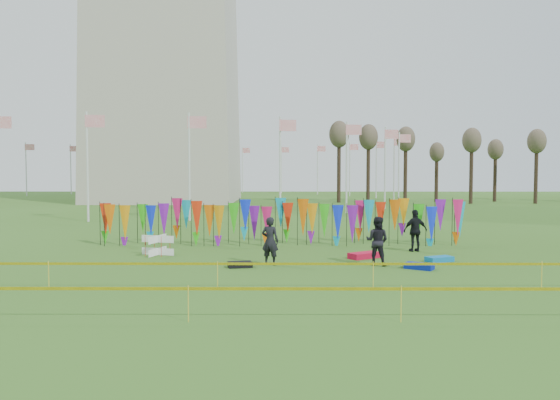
{
  "coord_description": "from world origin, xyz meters",
  "views": [
    {
      "loc": [
        0.18,
        -19.58,
        3.66
      ],
      "look_at": [
        0.06,
        6.0,
        2.32
      ],
      "focal_mm": 35.0,
      "sensor_mm": 36.0,
      "label": 1
    }
  ],
  "objects_px": {
    "person_left": "(270,241)",
    "kite_bag_black": "(240,265)",
    "person_mid": "(377,241)",
    "person_right": "(415,231)",
    "kite_bag_red": "(364,255)",
    "box_kite": "(158,245)",
    "kite_bag_blue": "(419,266)",
    "kite_bag_teal": "(439,259)"
  },
  "relations": [
    {
      "from": "kite_bag_blue",
      "to": "kite_bag_black",
      "type": "distance_m",
      "value": 6.77
    },
    {
      "from": "box_kite",
      "to": "person_left",
      "type": "xyz_separation_m",
      "value": [
        4.97,
        -2.43,
        0.5
      ]
    },
    {
      "from": "kite_bag_red",
      "to": "person_mid",
      "type": "bearing_deg",
      "value": -81.43
    },
    {
      "from": "person_left",
      "to": "kite_bag_teal",
      "type": "height_order",
      "value": "person_left"
    },
    {
      "from": "kite_bag_red",
      "to": "kite_bag_teal",
      "type": "relative_size",
      "value": 1.2
    },
    {
      "from": "person_right",
      "to": "kite_bag_blue",
      "type": "height_order",
      "value": "person_right"
    },
    {
      "from": "kite_bag_teal",
      "to": "kite_bag_blue",
      "type": "bearing_deg",
      "value": -126.57
    },
    {
      "from": "person_right",
      "to": "kite_bag_red",
      "type": "relative_size",
      "value": 1.44
    },
    {
      "from": "person_mid",
      "to": "kite_bag_blue",
      "type": "height_order",
      "value": "person_mid"
    },
    {
      "from": "box_kite",
      "to": "kite_bag_teal",
      "type": "bearing_deg",
      "value": -7.87
    },
    {
      "from": "box_kite",
      "to": "kite_bag_red",
      "type": "distance_m",
      "value": 8.93
    },
    {
      "from": "person_left",
      "to": "kite_bag_black",
      "type": "height_order",
      "value": "person_left"
    },
    {
      "from": "person_right",
      "to": "kite_bag_black",
      "type": "bearing_deg",
      "value": 17.21
    },
    {
      "from": "kite_bag_teal",
      "to": "person_left",
      "type": "bearing_deg",
      "value": -173.42
    },
    {
      "from": "person_left",
      "to": "kite_bag_black",
      "type": "xyz_separation_m",
      "value": [
        -1.14,
        -0.54,
        -0.84
      ]
    },
    {
      "from": "box_kite",
      "to": "person_left",
      "type": "bearing_deg",
      "value": -26.05
    },
    {
      "from": "kite_bag_black",
      "to": "kite_bag_teal",
      "type": "xyz_separation_m",
      "value": [
        8.0,
        1.33,
        0.0
      ]
    },
    {
      "from": "box_kite",
      "to": "kite_bag_blue",
      "type": "relative_size",
      "value": 0.86
    },
    {
      "from": "person_mid",
      "to": "kite_bag_black",
      "type": "xyz_separation_m",
      "value": [
        -5.32,
        -0.49,
        -0.85
      ]
    },
    {
      "from": "person_left",
      "to": "kite_bag_black",
      "type": "distance_m",
      "value": 1.52
    },
    {
      "from": "person_right",
      "to": "box_kite",
      "type": "bearing_deg",
      "value": -5.22
    },
    {
      "from": "kite_bag_blue",
      "to": "kite_bag_red",
      "type": "bearing_deg",
      "value": 123.8
    },
    {
      "from": "kite_bag_blue",
      "to": "person_mid",
      "type": "bearing_deg",
      "value": 149.84
    },
    {
      "from": "person_left",
      "to": "person_right",
      "type": "height_order",
      "value": "person_right"
    },
    {
      "from": "kite_bag_blue",
      "to": "kite_bag_red",
      "type": "distance_m",
      "value": 3.04
    },
    {
      "from": "box_kite",
      "to": "person_mid",
      "type": "relative_size",
      "value": 0.46
    },
    {
      "from": "kite_bag_blue",
      "to": "kite_bag_teal",
      "type": "relative_size",
      "value": 0.93
    },
    {
      "from": "kite_bag_blue",
      "to": "person_right",
      "type": "bearing_deg",
      "value": 78.13
    },
    {
      "from": "person_right",
      "to": "kite_bag_teal",
      "type": "height_order",
      "value": "person_right"
    },
    {
      "from": "person_mid",
      "to": "kite_bag_red",
      "type": "distance_m",
      "value": 1.9
    },
    {
      "from": "person_mid",
      "to": "kite_bag_blue",
      "type": "xyz_separation_m",
      "value": [
        1.44,
        -0.84,
        -0.84
      ]
    },
    {
      "from": "kite_bag_blue",
      "to": "person_left",
      "type": "bearing_deg",
      "value": 171.13
    },
    {
      "from": "person_left",
      "to": "kite_bag_blue",
      "type": "xyz_separation_m",
      "value": [
        5.62,
        -0.88,
        -0.84
      ]
    },
    {
      "from": "box_kite",
      "to": "kite_bag_red",
      "type": "height_order",
      "value": "box_kite"
    },
    {
      "from": "person_right",
      "to": "kite_bag_black",
      "type": "relative_size",
      "value": 2.13
    },
    {
      "from": "box_kite",
      "to": "person_right",
      "type": "xyz_separation_m",
      "value": [
        11.53,
        1.18,
        0.52
      ]
    },
    {
      "from": "kite_bag_teal",
      "to": "person_right",
      "type": "bearing_deg",
      "value": 95.99
    },
    {
      "from": "person_mid",
      "to": "person_right",
      "type": "bearing_deg",
      "value": -96.68
    },
    {
      "from": "kite_bag_red",
      "to": "kite_bag_black",
      "type": "relative_size",
      "value": 1.48
    },
    {
      "from": "person_right",
      "to": "kite_bag_teal",
      "type": "bearing_deg",
      "value": 84.93
    },
    {
      "from": "person_left",
      "to": "person_right",
      "type": "relative_size",
      "value": 0.99
    },
    {
      "from": "person_left",
      "to": "kite_bag_red",
      "type": "distance_m",
      "value": 4.34
    }
  ]
}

